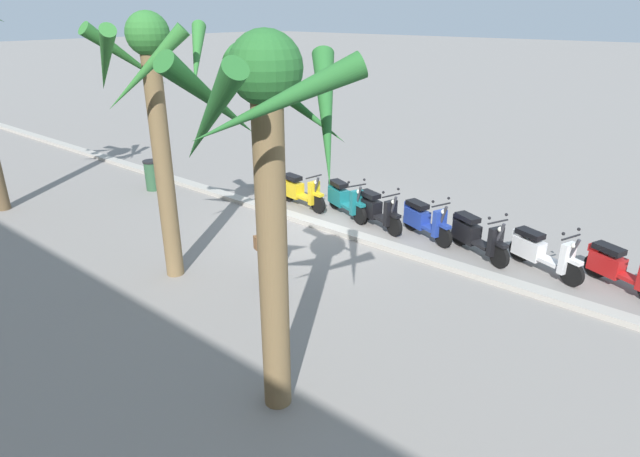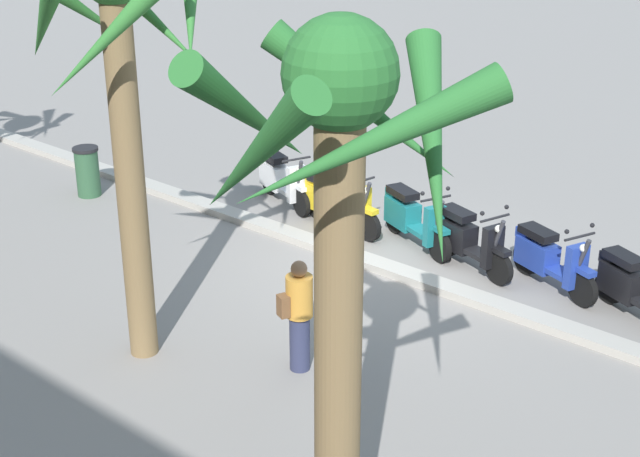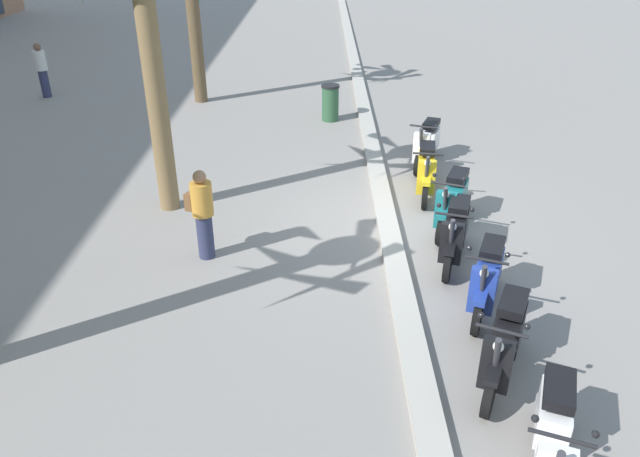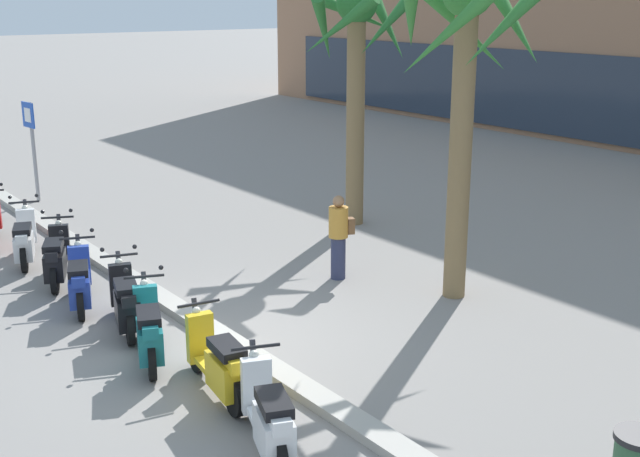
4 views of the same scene
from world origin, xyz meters
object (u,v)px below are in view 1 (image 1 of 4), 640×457
object	(u,v)px
scooter_blue_far_back	(424,220)
palm_tree_by_mall_entrance	(154,91)
palm_tree_near_sign	(267,151)
litter_bin	(152,175)
scooter_teal_mid_rear	(344,198)
scooter_red_second_in_line	(619,267)
scooter_black_last_in_row	(475,235)
scooter_white_tail_end	(268,179)
scooter_black_lead_nearest	(376,210)
scooter_yellow_mid_front	(299,191)
scooter_white_gap_after_mid	(540,251)
pedestrian_window_shopping	(268,248)

from	to	relation	value
scooter_blue_far_back	palm_tree_by_mall_entrance	size ratio (longest dim) A/B	0.31
palm_tree_near_sign	litter_bin	world-z (taller)	palm_tree_near_sign
scooter_teal_mid_rear	palm_tree_by_mall_entrance	bearing A→B (deg)	82.75
scooter_red_second_in_line	palm_tree_by_mall_entrance	world-z (taller)	palm_tree_by_mall_entrance
scooter_black_last_in_row	scooter_white_tail_end	distance (m)	6.83
scooter_black_lead_nearest	scooter_blue_far_back	bearing A→B (deg)	-171.48
scooter_white_tail_end	palm_tree_by_mall_entrance	world-z (taller)	palm_tree_by_mall_entrance
scooter_yellow_mid_front	scooter_white_tail_end	size ratio (longest dim) A/B	1.07
scooter_yellow_mid_front	palm_tree_by_mall_entrance	bearing A→B (deg)	98.87
palm_tree_near_sign	litter_bin	xyz separation A→B (m)	(9.82, -4.61, -3.24)
scooter_black_last_in_row	scooter_white_tail_end	size ratio (longest dim) A/B	0.99
scooter_white_gap_after_mid	scooter_yellow_mid_front	bearing A→B (deg)	1.91
scooter_red_second_in_line	scooter_black_lead_nearest	distance (m)	5.67
scooter_red_second_in_line	scooter_white_gap_after_mid	distance (m)	1.51
scooter_black_lead_nearest	scooter_teal_mid_rear	bearing A→B (deg)	-8.76
scooter_black_last_in_row	scooter_white_tail_end	world-z (taller)	scooter_black_last_in_row
scooter_black_last_in_row	scooter_yellow_mid_front	distance (m)	5.32
litter_bin	scooter_red_second_in_line	bearing A→B (deg)	-169.76
scooter_white_gap_after_mid	palm_tree_near_sign	size ratio (longest dim) A/B	0.35
scooter_white_tail_end	scooter_blue_far_back	bearing A→B (deg)	-179.87
scooter_black_lead_nearest	scooter_white_tail_end	world-z (taller)	scooter_black_lead_nearest
scooter_white_gap_after_mid	scooter_blue_far_back	xyz separation A→B (m)	(2.87, -0.04, 0.01)
scooter_teal_mid_rear	pedestrian_window_shopping	bearing A→B (deg)	105.97
scooter_blue_far_back	scooter_black_lead_nearest	world-z (taller)	same
scooter_red_second_in_line	scooter_blue_far_back	distance (m)	4.36
scooter_red_second_in_line	scooter_white_tail_end	distance (m)	9.78
scooter_teal_mid_rear	litter_bin	distance (m)	6.32
palm_tree_by_mall_entrance	litter_bin	size ratio (longest dim) A/B	5.56
scooter_yellow_mid_front	scooter_white_tail_end	xyz separation A→B (m)	(1.51, -0.25, 0.01)
scooter_black_last_in_row	palm_tree_near_sign	world-z (taller)	palm_tree_near_sign
pedestrian_window_shopping	litter_bin	xyz separation A→B (m)	(7.16, -2.08, -0.31)
scooter_white_gap_after_mid	palm_tree_near_sign	xyz separation A→B (m)	(1.49, 6.68, 3.28)
scooter_black_lead_nearest	litter_bin	size ratio (longest dim) A/B	1.79
scooter_white_gap_after_mid	scooter_white_tail_end	distance (m)	8.29
scooter_teal_mid_rear	palm_tree_near_sign	bearing A→B (deg)	119.87
scooter_white_gap_after_mid	scooter_blue_far_back	bearing A→B (deg)	-0.82
palm_tree_near_sign	scooter_white_gap_after_mid	bearing A→B (deg)	-102.58
scooter_black_lead_nearest	scooter_yellow_mid_front	size ratio (longest dim) A/B	0.92
scooter_black_lead_nearest	palm_tree_by_mall_entrance	size ratio (longest dim) A/B	0.32
scooter_teal_mid_rear	scooter_yellow_mid_front	bearing A→B (deg)	10.03
scooter_black_last_in_row	pedestrian_window_shopping	xyz separation A→B (m)	(2.69, 4.07, 0.33)
scooter_red_second_in_line	scooter_white_gap_after_mid	size ratio (longest dim) A/B	0.92
scooter_black_lead_nearest	scooter_white_tail_end	xyz separation A→B (m)	(4.12, -0.18, -0.00)
scooter_teal_mid_rear	palm_tree_near_sign	xyz separation A→B (m)	(-3.85, 6.71, 3.26)
scooter_white_tail_end	litter_bin	xyz separation A→B (m)	(3.03, 2.10, 0.03)
scooter_yellow_mid_front	scooter_blue_far_back	bearing A→B (deg)	-176.10
scooter_white_tail_end	pedestrian_window_shopping	bearing A→B (deg)	134.69
palm_tree_near_sign	palm_tree_by_mall_entrance	bearing A→B (deg)	-18.75
scooter_blue_far_back	litter_bin	distance (m)	8.71
scooter_white_tail_end	palm_tree_by_mall_entrance	distance (m)	6.61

